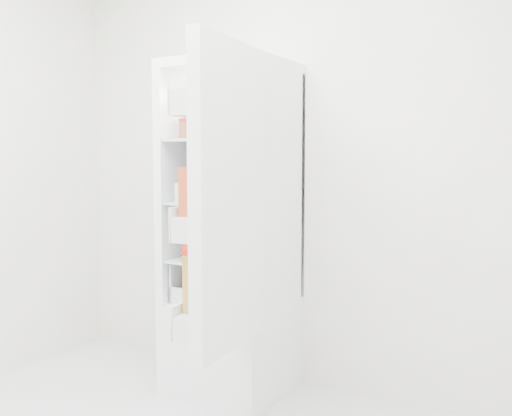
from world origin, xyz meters
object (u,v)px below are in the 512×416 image
Objects in this scene: refrigerator at (236,270)px; fridge_door at (224,203)px; mushroom_bowl at (219,246)px; red_cabbage at (252,244)px.

fridge_door is at bearing -62.37° from refrigerator.
mushroom_bowl is (-0.14, 0.04, 0.12)m from refrigerator.
refrigerator is 0.19m from mushroom_bowl.
fridge_door is at bearing -54.92° from mushroom_bowl.
red_cabbage is at bearing -19.88° from mushroom_bowl.
refrigerator is 0.22m from red_cabbage.
red_cabbage is 0.30m from mushroom_bowl.
refrigerator reaches higher than red_cabbage.
refrigerator is 0.84m from fridge_door.
mushroom_bowl is at bearing 28.94° from fridge_door.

